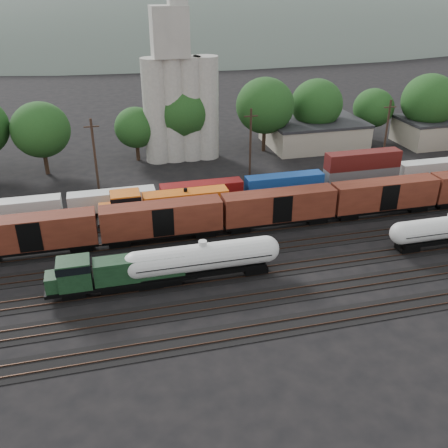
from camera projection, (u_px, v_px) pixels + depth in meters
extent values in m
plane|color=black|center=(208.00, 256.00, 59.97)|extent=(600.00, 600.00, 0.00)
cube|color=black|center=(242.00, 333.00, 46.94)|extent=(180.00, 3.20, 0.08)
cube|color=#382319|center=(245.00, 337.00, 46.28)|extent=(180.00, 0.08, 0.16)
cube|color=#382319|center=(240.00, 328.00, 47.53)|extent=(180.00, 0.08, 0.16)
cube|color=black|center=(229.00, 303.00, 51.28)|extent=(180.00, 3.20, 0.08)
cube|color=#382319|center=(231.00, 306.00, 50.62)|extent=(180.00, 0.08, 0.16)
cube|color=#382319|center=(227.00, 298.00, 51.86)|extent=(180.00, 0.08, 0.16)
cube|color=black|center=(217.00, 277.00, 55.61)|extent=(180.00, 3.20, 0.08)
cube|color=#382319|center=(219.00, 280.00, 54.96)|extent=(180.00, 0.08, 0.16)
cube|color=#382319|center=(216.00, 273.00, 56.20)|extent=(180.00, 0.08, 0.16)
cube|color=black|center=(208.00, 256.00, 59.95)|extent=(180.00, 3.20, 0.08)
cube|color=#382319|center=(209.00, 258.00, 59.29)|extent=(180.00, 0.08, 0.16)
cube|color=#382319|center=(206.00, 252.00, 60.54)|extent=(180.00, 0.08, 0.16)
cube|color=black|center=(199.00, 237.00, 64.29)|extent=(180.00, 3.20, 0.08)
cube|color=#382319|center=(200.00, 239.00, 63.63)|extent=(180.00, 0.08, 0.16)
cube|color=#382319|center=(198.00, 234.00, 64.87)|extent=(180.00, 0.08, 0.16)
cube|color=black|center=(192.00, 220.00, 68.62)|extent=(180.00, 3.20, 0.08)
cube|color=#382319|center=(193.00, 222.00, 67.97)|extent=(180.00, 0.08, 0.16)
cube|color=#382319|center=(191.00, 218.00, 69.21)|extent=(180.00, 0.08, 0.16)
cube|color=black|center=(185.00, 206.00, 72.96)|extent=(180.00, 3.20, 0.08)
cube|color=#382319|center=(186.00, 207.00, 72.30)|extent=(180.00, 0.08, 0.16)
cube|color=#382319|center=(184.00, 203.00, 73.55)|extent=(180.00, 0.08, 0.16)
cube|color=black|center=(123.00, 281.00, 52.79)|extent=(15.69, 2.68, 0.37)
cube|color=black|center=(123.00, 284.00, 52.98)|extent=(4.61, 2.03, 0.74)
cube|color=black|center=(139.00, 267.00, 52.58)|extent=(9.41, 2.21, 2.49)
cube|color=black|center=(74.00, 273.00, 50.99)|extent=(3.32, 2.68, 3.05)
cube|color=black|center=(73.00, 265.00, 50.56)|extent=(3.41, 2.77, 0.83)
cube|color=black|center=(53.00, 282.00, 50.81)|extent=(1.48, 2.21, 1.66)
cylinder|color=black|center=(138.00, 256.00, 51.96)|extent=(0.46, 0.46, 0.46)
cube|color=black|center=(74.00, 292.00, 51.95)|extent=(2.40, 1.85, 0.65)
cube|color=black|center=(170.00, 279.00, 54.18)|extent=(2.40, 1.85, 0.65)
cylinder|color=silver|center=(203.00, 257.00, 53.98)|extent=(14.39, 2.96, 2.96)
sphere|color=silver|center=(136.00, 265.00, 52.39)|extent=(2.96, 2.96, 2.96)
sphere|color=silver|center=(266.00, 249.00, 55.58)|extent=(2.96, 2.96, 2.96)
cylinder|color=silver|center=(203.00, 243.00, 53.23)|extent=(0.92, 0.92, 0.51)
cube|color=black|center=(203.00, 257.00, 53.98)|extent=(14.72, 3.11, 0.08)
cube|color=black|center=(203.00, 270.00, 54.71)|extent=(13.90, 2.25, 0.51)
cube|color=black|center=(150.00, 282.00, 53.68)|extent=(2.66, 2.04, 0.72)
cube|color=black|center=(254.00, 268.00, 56.29)|extent=(2.66, 2.04, 0.72)
sphere|color=silver|center=(401.00, 233.00, 59.46)|extent=(2.70, 2.70, 2.70)
cube|color=black|center=(446.00, 238.00, 61.58)|extent=(12.66, 2.05, 0.47)
cube|color=black|center=(407.00, 247.00, 60.64)|extent=(2.42, 1.86, 0.65)
cube|color=black|center=(170.00, 214.00, 67.38)|extent=(18.96, 3.05, 0.42)
cube|color=black|center=(170.00, 217.00, 67.59)|extent=(5.27, 2.32, 0.84)
cube|color=#D05A12|center=(186.00, 201.00, 67.15)|extent=(11.38, 2.53, 2.84)
cube|color=#D05A12|center=(126.00, 205.00, 65.25)|extent=(3.79, 3.05, 3.48)
cube|color=black|center=(125.00, 197.00, 64.75)|extent=(3.90, 3.16, 0.95)
cube|color=#D05A12|center=(106.00, 213.00, 65.01)|extent=(1.69, 2.53, 1.90)
cylinder|color=black|center=(185.00, 190.00, 66.45)|extent=(0.53, 0.53, 0.53)
cube|color=black|center=(125.00, 223.00, 66.33)|extent=(2.74, 2.11, 0.74)
cube|color=black|center=(213.00, 214.00, 69.03)|extent=(2.74, 2.11, 0.74)
cube|color=black|center=(34.00, 248.00, 59.32)|extent=(15.00, 2.60, 0.40)
cube|color=#542014|center=(31.00, 232.00, 58.38)|extent=(15.00, 2.90, 3.80)
cube|color=black|center=(163.00, 233.00, 62.74)|extent=(15.00, 2.60, 0.40)
cube|color=#542014|center=(162.00, 218.00, 61.80)|extent=(15.00, 2.90, 3.80)
cube|color=black|center=(278.00, 220.00, 66.16)|extent=(15.00, 2.60, 0.40)
cube|color=#542014|center=(279.00, 205.00, 65.22)|extent=(15.00, 2.90, 3.80)
cube|color=black|center=(382.00, 208.00, 69.57)|extent=(15.00, 2.60, 0.40)
cube|color=#542014|center=(384.00, 194.00, 68.64)|extent=(15.00, 2.90, 3.80)
cube|color=black|center=(185.00, 203.00, 72.76)|extent=(160.00, 2.60, 0.60)
cube|color=beige|center=(15.00, 209.00, 66.92)|extent=(12.00, 2.40, 2.60)
cube|color=beige|center=(112.00, 200.00, 69.76)|extent=(12.00, 2.40, 2.60)
cube|color=maroon|center=(202.00, 191.00, 72.60)|extent=(12.00, 2.40, 2.60)
cube|color=#164398|center=(284.00, 183.00, 75.45)|extent=(12.00, 2.40, 2.60)
cube|color=#585A5D|center=(361.00, 175.00, 78.29)|extent=(12.00, 2.40, 2.60)
cube|color=#4B1311|center=(363.00, 160.00, 77.13)|extent=(12.00, 2.40, 2.60)
cube|color=beige|center=(432.00, 169.00, 81.13)|extent=(12.00, 2.40, 2.60)
cylinder|color=#A5A297|center=(156.00, 112.00, 86.96)|extent=(4.40, 4.40, 18.00)
cylinder|color=#A5A297|center=(173.00, 110.00, 87.63)|extent=(4.40, 4.40, 18.00)
cylinder|color=#A5A297|center=(190.00, 109.00, 88.29)|extent=(4.40, 4.40, 18.00)
cylinder|color=#A5A297|center=(206.00, 108.00, 88.96)|extent=(4.40, 4.40, 18.00)
cube|color=#A5A297|center=(169.00, 32.00, 81.84)|extent=(6.00, 5.00, 8.00)
cube|color=#9E937F|center=(313.00, 133.00, 98.56)|extent=(18.00, 14.00, 4.60)
cube|color=#232326|center=(314.00, 121.00, 97.43)|extent=(18.36, 14.28, 0.50)
cube|color=#9E937F|center=(439.00, 131.00, 99.78)|extent=(16.00, 10.00, 4.60)
cube|color=#232326|center=(442.00, 119.00, 98.64)|extent=(16.32, 10.20, 0.50)
cylinder|color=black|center=(46.00, 164.00, 84.13)|extent=(0.70, 0.70, 3.51)
ellipsoid|color=#1F481A|center=(41.00, 130.00, 81.51)|extent=(9.54, 9.54, 9.03)
cylinder|color=black|center=(138.00, 153.00, 90.63)|extent=(0.70, 0.70, 2.79)
ellipsoid|color=#1F481A|center=(136.00, 127.00, 88.55)|extent=(7.57, 7.57, 7.17)
cylinder|color=black|center=(184.00, 145.00, 92.76)|extent=(0.70, 0.70, 3.86)
ellipsoid|color=#1F481A|center=(182.00, 111.00, 89.87)|extent=(10.48, 10.48, 9.93)
cylinder|color=black|center=(264.00, 141.00, 95.25)|extent=(0.70, 0.70, 3.98)
ellipsoid|color=#1F481A|center=(265.00, 106.00, 92.27)|extent=(10.81, 10.81, 10.25)
cylinder|color=black|center=(314.00, 135.00, 99.26)|extent=(0.70, 0.70, 3.68)
ellipsoid|color=#1F481A|center=(317.00, 104.00, 96.51)|extent=(9.98, 9.98, 9.46)
cylinder|color=black|center=(370.00, 132.00, 102.16)|extent=(0.70, 0.70, 2.98)
ellipsoid|color=#1F481A|center=(373.00, 108.00, 99.93)|extent=(8.08, 8.08, 7.66)
cylinder|color=black|center=(423.00, 133.00, 99.87)|extent=(0.70, 0.70, 3.92)
ellipsoid|color=#1F481A|center=(429.00, 100.00, 96.94)|extent=(10.63, 10.63, 10.07)
cylinder|color=black|center=(95.00, 158.00, 73.71)|extent=(0.36, 0.36, 12.00)
cube|color=black|center=(91.00, 127.00, 71.57)|extent=(2.20, 0.18, 0.18)
cylinder|color=black|center=(250.00, 146.00, 79.04)|extent=(0.36, 0.36, 12.00)
cube|color=black|center=(251.00, 116.00, 76.90)|extent=(2.20, 0.18, 0.18)
cylinder|color=black|center=(386.00, 135.00, 84.37)|extent=(0.36, 0.36, 12.00)
cube|color=black|center=(390.00, 107.00, 82.23)|extent=(2.20, 0.18, 0.18)
ellipsoid|color=#59665B|center=(179.00, 73.00, 304.49)|extent=(520.00, 286.00, 130.00)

